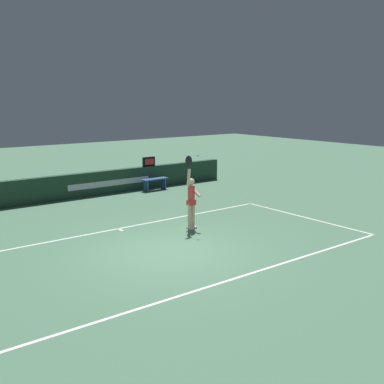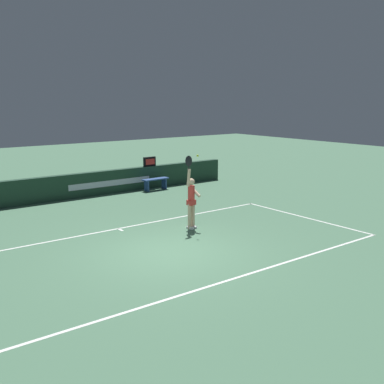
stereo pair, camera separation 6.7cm
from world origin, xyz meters
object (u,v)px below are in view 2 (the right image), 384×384
(tennis_player, at_px, (191,199))
(tennis_ball, at_px, (198,156))
(speed_display, at_px, (150,162))
(courtside_bench_near, at_px, (155,182))

(tennis_player, bearing_deg, tennis_ball, -76.25)
(tennis_player, relative_size, tennis_ball, 33.98)
(speed_display, xyz_separation_m, tennis_player, (-2.57, -6.55, -0.25))
(speed_display, distance_m, courtside_bench_near, 1.03)
(tennis_player, distance_m, tennis_ball, 1.40)
(tennis_player, distance_m, courtside_bench_near, 6.47)
(speed_display, bearing_deg, tennis_ball, -110.31)
(tennis_player, height_order, tennis_ball, tennis_ball)
(speed_display, height_order, tennis_player, tennis_player)
(speed_display, bearing_deg, courtside_bench_near, -98.14)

